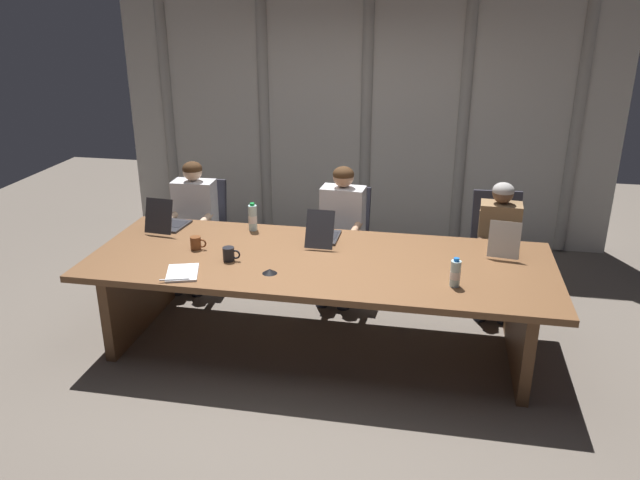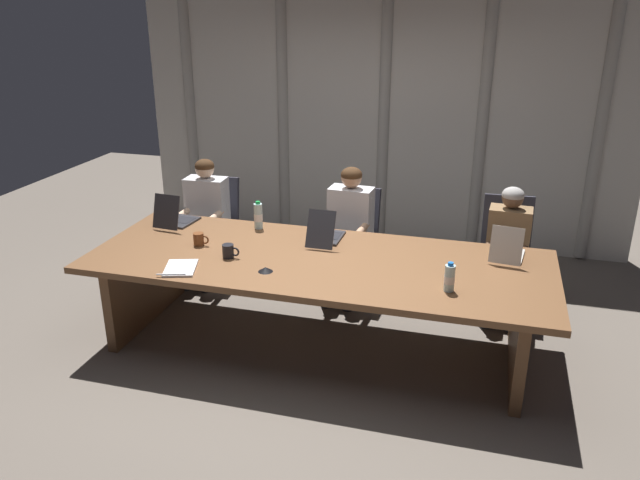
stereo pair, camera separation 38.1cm
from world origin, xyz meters
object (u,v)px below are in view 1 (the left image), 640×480
object	(u,v)px
person_center	(498,240)
coffee_mug_near	(196,243)
laptop_center	(504,246)
spiral_notepad	(182,273)
office_chair_left_end	(201,241)
water_bottle_secondary	(253,218)
office_chair_center	(494,261)
conference_mic_left_side	(270,271)
coffee_mug_far	(229,254)
office_chair_left_mid	(343,251)
water_bottle_primary	(455,273)
person_left_end	(193,217)
laptop_left_mid	(323,234)
laptop_left_end	(168,222)
person_left_mid	(341,225)

from	to	relation	value
person_center	coffee_mug_near	size ratio (longest dim) A/B	8.58
laptop_center	spiral_notepad	world-z (taller)	laptop_center
office_chair_left_end	water_bottle_secondary	distance (m)	1.05
office_chair_center	conference_mic_left_side	xyz separation A→B (m)	(-1.71, -1.44, 0.39)
office_chair_center	person_center	bearing A→B (deg)	-3.78
coffee_mug_far	office_chair_left_mid	bearing A→B (deg)	61.58
water_bottle_primary	water_bottle_secondary	bearing A→B (deg)	154.32
coffee_mug_near	conference_mic_left_side	world-z (taller)	coffee_mug_near
laptop_center	person_left_end	world-z (taller)	person_left_end
laptop_left_mid	office_chair_center	size ratio (longest dim) A/B	0.47
laptop_center	office_chair_left_mid	bearing A→B (deg)	69.50
person_center	water_bottle_secondary	bearing A→B (deg)	-75.30
office_chair_center	laptop_center	bearing A→B (deg)	-4.52
office_chair_left_mid	water_bottle_secondary	distance (m)	1.04
coffee_mug_near	conference_mic_left_side	xyz separation A→B (m)	(0.69, -0.35, -0.03)
person_center	coffee_mug_far	bearing A→B (deg)	-58.81
person_left_end	spiral_notepad	size ratio (longest dim) A/B	3.32
laptop_left_mid	coffee_mug_far	world-z (taller)	laptop_left_mid
laptop_center	water_bottle_primary	xyz separation A→B (m)	(-0.38, -0.68, 0.04)
coffee_mug_far	conference_mic_left_side	bearing A→B (deg)	-25.55
coffee_mug_far	spiral_notepad	xyz separation A→B (m)	(-0.26, -0.30, -0.04)
office_chair_center	person_center	distance (m)	0.32
person_left_end	coffee_mug_near	xyz separation A→B (m)	(0.41, -0.93, 0.12)
water_bottle_primary	coffee_mug_near	world-z (taller)	water_bottle_primary
office_chair_center	laptop_left_mid	bearing A→B (deg)	-66.23
laptop_left_end	office_chair_left_end	world-z (taller)	laptop_left_end
office_chair_left_mid	coffee_mug_near	distance (m)	1.55
office_chair_left_end	coffee_mug_near	world-z (taller)	office_chair_left_end
person_left_end	water_bottle_primary	size ratio (longest dim) A/B	5.67
person_left_mid	office_chair_center	bearing A→B (deg)	100.48
water_bottle_primary	coffee_mug_near	bearing A→B (deg)	171.21
laptop_center	office_chair_center	size ratio (longest dim) A/B	0.40
person_left_mid	coffee_mug_far	xyz separation A→B (m)	(-0.68, -1.11, 0.11)
water_bottle_primary	laptop_center	bearing A→B (deg)	60.97
spiral_notepad	office_chair_left_end	bearing A→B (deg)	89.12
person_center	coffee_mug_far	distance (m)	2.35
person_left_end	conference_mic_left_side	size ratio (longest dim) A/B	10.79
laptop_left_end	person_left_mid	xyz separation A→B (m)	(1.43, 0.54, -0.12)
coffee_mug_near	coffee_mug_far	size ratio (longest dim) A/B	0.97
office_chair_left_end	coffee_mug_far	size ratio (longest dim) A/B	6.95
office_chair_center	water_bottle_primary	world-z (taller)	office_chair_center
water_bottle_secondary	spiral_notepad	size ratio (longest dim) A/B	0.68
laptop_left_mid	conference_mic_left_side	size ratio (longest dim) A/B	4.20
water_bottle_secondary	coffee_mug_near	xyz separation A→B (m)	(-0.32, -0.50, -0.06)
laptop_center	conference_mic_left_side	world-z (taller)	laptop_center
office_chair_center	person_center	xyz separation A→B (m)	(-0.00, -0.17, 0.27)
water_bottle_primary	coffee_mug_far	bearing A→B (deg)	175.34
laptop_center	office_chair_center	bearing A→B (deg)	5.56
person_left_end	person_left_mid	world-z (taller)	person_left_mid
office_chair_left_mid	coffee_mug_far	world-z (taller)	office_chair_left_mid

